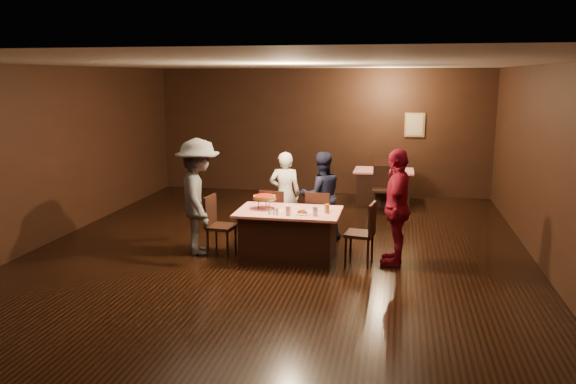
# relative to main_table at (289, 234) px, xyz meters

# --- Properties ---
(room) EXTENTS (10.00, 10.04, 3.02)m
(room) POSITION_rel_main_table_xyz_m (-0.21, 0.15, 1.75)
(room) COLOR black
(room) RESTS_ON ground
(main_table) EXTENTS (1.60, 1.00, 0.77)m
(main_table) POSITION_rel_main_table_xyz_m (0.00, 0.00, 0.00)
(main_table) COLOR red
(main_table) RESTS_ON ground
(back_table) EXTENTS (1.30, 0.90, 0.77)m
(back_table) POSITION_rel_main_table_xyz_m (1.34, 4.18, 0.00)
(back_table) COLOR #BA0C18
(back_table) RESTS_ON ground
(chair_far_left) EXTENTS (0.43, 0.43, 0.95)m
(chair_far_left) POSITION_rel_main_table_xyz_m (-0.40, 0.75, 0.09)
(chair_far_left) COLOR black
(chair_far_left) RESTS_ON ground
(chair_far_right) EXTENTS (0.48, 0.48, 0.95)m
(chair_far_right) POSITION_rel_main_table_xyz_m (0.40, 0.75, 0.09)
(chair_far_right) COLOR black
(chair_far_right) RESTS_ON ground
(chair_end_left) EXTENTS (0.46, 0.46, 0.95)m
(chair_end_left) POSITION_rel_main_table_xyz_m (-1.10, 0.00, 0.09)
(chair_end_left) COLOR black
(chair_end_left) RESTS_ON ground
(chair_end_right) EXTENTS (0.47, 0.47, 0.95)m
(chair_end_right) POSITION_rel_main_table_xyz_m (1.10, 0.00, 0.09)
(chair_end_right) COLOR black
(chair_end_right) RESTS_ON ground
(chair_back_near) EXTENTS (0.43, 0.43, 0.95)m
(chair_back_near) POSITION_rel_main_table_xyz_m (1.34, 3.48, 0.09)
(chair_back_near) COLOR black
(chair_back_near) RESTS_ON ground
(chair_back_far) EXTENTS (0.51, 0.51, 0.95)m
(chair_back_far) POSITION_rel_main_table_xyz_m (1.34, 4.78, 0.09)
(chair_back_far) COLOR black
(chair_back_far) RESTS_ON ground
(diner_white_jacket) EXTENTS (0.59, 0.42, 1.52)m
(diner_white_jacket) POSITION_rel_main_table_xyz_m (-0.32, 1.25, 0.37)
(diner_white_jacket) COLOR white
(diner_white_jacket) RESTS_ON ground
(diner_navy_hoodie) EXTENTS (0.92, 0.84, 1.54)m
(diner_navy_hoodie) POSITION_rel_main_table_xyz_m (0.34, 1.19, 0.39)
(diner_navy_hoodie) COLOR #181B33
(diner_navy_hoodie) RESTS_ON ground
(diner_grey_knit) EXTENTS (1.13, 1.38, 1.86)m
(diner_grey_knit) POSITION_rel_main_table_xyz_m (-1.46, -0.03, 0.55)
(diner_grey_knit) COLOR #4F5054
(diner_grey_knit) RESTS_ON ground
(diner_red_shirt) EXTENTS (0.50, 1.06, 1.77)m
(diner_red_shirt) POSITION_rel_main_table_xyz_m (1.64, 0.05, 0.50)
(diner_red_shirt) COLOR maroon
(diner_red_shirt) RESTS_ON ground
(pizza_stand) EXTENTS (0.38, 0.38, 0.22)m
(pizza_stand) POSITION_rel_main_table_xyz_m (-0.40, 0.05, 0.57)
(pizza_stand) COLOR black
(pizza_stand) RESTS_ON main_table
(plate_with_slice) EXTENTS (0.25, 0.25, 0.06)m
(plate_with_slice) POSITION_rel_main_table_xyz_m (0.25, -0.18, 0.41)
(plate_with_slice) COLOR white
(plate_with_slice) RESTS_ON main_table
(plate_empty) EXTENTS (0.25, 0.25, 0.01)m
(plate_empty) POSITION_rel_main_table_xyz_m (0.55, 0.15, 0.39)
(plate_empty) COLOR white
(plate_empty) RESTS_ON main_table
(glass_front_left) EXTENTS (0.08, 0.08, 0.14)m
(glass_front_left) POSITION_rel_main_table_xyz_m (0.05, -0.30, 0.46)
(glass_front_left) COLOR silver
(glass_front_left) RESTS_ON main_table
(glass_front_right) EXTENTS (0.08, 0.08, 0.14)m
(glass_front_right) POSITION_rel_main_table_xyz_m (0.45, -0.25, 0.46)
(glass_front_right) COLOR silver
(glass_front_right) RESTS_ON main_table
(glass_amber) EXTENTS (0.08, 0.08, 0.14)m
(glass_amber) POSITION_rel_main_table_xyz_m (0.60, -0.05, 0.46)
(glass_amber) COLOR #BF7F26
(glass_amber) RESTS_ON main_table
(condiments) EXTENTS (0.17, 0.10, 0.09)m
(condiments) POSITION_rel_main_table_xyz_m (-0.18, -0.28, 0.43)
(condiments) COLOR silver
(condiments) RESTS_ON main_table
(napkin_center) EXTENTS (0.19, 0.19, 0.01)m
(napkin_center) POSITION_rel_main_table_xyz_m (0.30, 0.00, 0.39)
(napkin_center) COLOR white
(napkin_center) RESTS_ON main_table
(napkin_left) EXTENTS (0.21, 0.21, 0.01)m
(napkin_left) POSITION_rel_main_table_xyz_m (-0.15, -0.05, 0.39)
(napkin_left) COLOR white
(napkin_left) RESTS_ON main_table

